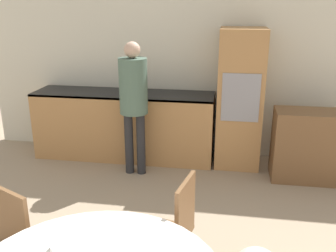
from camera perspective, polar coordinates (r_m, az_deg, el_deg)
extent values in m
cube|color=beige|center=(5.23, 4.57, 9.50)|extent=(6.13, 0.05, 2.60)
cube|color=#AD7A47|center=(5.27, -6.66, 0.13)|extent=(2.47, 0.60, 0.93)
cube|color=black|center=(5.14, -6.84, 4.90)|extent=(2.47, 0.60, 0.03)
cube|color=#AD7A47|center=(4.97, 10.87, 4.05)|extent=(0.58, 0.58, 1.80)
cube|color=gray|center=(4.66, 11.01, 4.23)|extent=(0.46, 0.01, 0.60)
cube|color=brown|center=(4.90, 22.07, -2.90)|extent=(1.11, 0.45, 0.88)
cube|color=brown|center=(2.86, -22.74, -13.27)|extent=(0.36, 0.19, 0.48)
cylinder|color=brown|center=(3.25, -2.61, -17.34)|extent=(0.04, 0.04, 0.42)
cylinder|color=brown|center=(3.16, 3.02, -18.54)|extent=(0.04, 0.04, 0.42)
cube|color=brown|center=(2.96, -0.98, -16.26)|extent=(0.47, 0.47, 0.02)
cube|color=brown|center=(2.77, 2.65, -12.80)|extent=(0.11, 0.38, 0.48)
cylinder|color=#262628|center=(4.77, -5.96, -2.60)|extent=(0.11, 0.11, 0.81)
cylinder|color=#262628|center=(4.74, -4.15, -2.72)|extent=(0.11, 0.11, 0.81)
cylinder|color=#4C6656|center=(4.54, -5.32, 6.07)|extent=(0.34, 0.34, 0.67)
sphere|color=tan|center=(4.47, -5.48, 11.49)|extent=(0.19, 0.19, 0.19)
cylinder|color=white|center=(2.33, -15.63, -17.26)|extent=(0.15, 0.15, 0.04)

